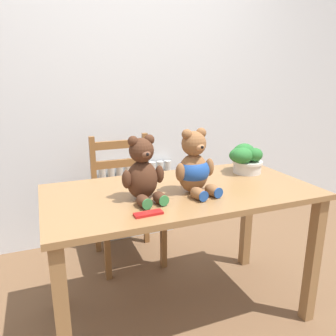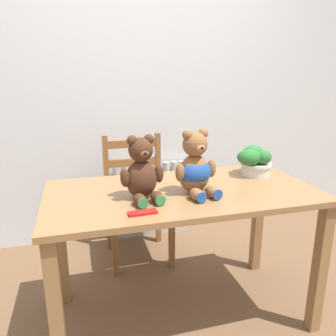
% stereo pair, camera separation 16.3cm
% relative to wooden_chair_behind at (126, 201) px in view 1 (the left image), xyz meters
% --- Properties ---
extents(wall_back, '(8.00, 0.04, 2.60)m').
position_rel_wooden_chair_behind_xyz_m(wall_back, '(0.12, 0.39, 0.85)').
color(wall_back, silver).
rests_on(wall_back, ground_plane).
extents(radiator, '(0.65, 0.10, 0.65)m').
position_rel_wooden_chair_behind_xyz_m(radiator, '(0.18, 0.32, -0.16)').
color(radiator, beige).
rests_on(radiator, ground_plane).
extents(dining_table, '(1.43, 0.73, 0.78)m').
position_rel_wooden_chair_behind_xyz_m(dining_table, '(0.12, -0.75, 0.21)').
color(dining_table, olive).
rests_on(dining_table, ground_plane).
extents(wooden_chair_behind, '(0.45, 0.45, 0.94)m').
position_rel_wooden_chair_behind_xyz_m(wooden_chair_behind, '(0.00, 0.00, 0.00)').
color(wooden_chair_behind, brown).
rests_on(wooden_chair_behind, ground_plane).
extents(teddy_bear_left, '(0.22, 0.23, 0.32)m').
position_rel_wooden_chair_behind_xyz_m(teddy_bear_left, '(-0.11, -0.81, 0.46)').
color(teddy_bear_left, '#472819').
rests_on(teddy_bear_left, dining_table).
extents(teddy_bear_right, '(0.24, 0.26, 0.33)m').
position_rel_wooden_chair_behind_xyz_m(teddy_bear_right, '(0.16, -0.81, 0.45)').
color(teddy_bear_right, brown).
rests_on(teddy_bear_right, dining_table).
extents(potted_plant, '(0.22, 0.21, 0.17)m').
position_rel_wooden_chair_behind_xyz_m(potted_plant, '(0.63, -0.60, 0.41)').
color(potted_plant, beige).
rests_on(potted_plant, dining_table).
extents(chocolate_bar, '(0.13, 0.05, 0.01)m').
position_rel_wooden_chair_behind_xyz_m(chocolate_bar, '(-0.15, -1.01, 0.33)').
color(chocolate_bar, red).
rests_on(chocolate_bar, dining_table).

